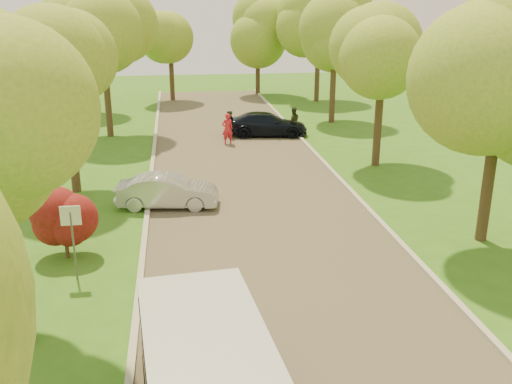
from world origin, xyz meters
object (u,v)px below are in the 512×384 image
longboard (229,362)px  person_olive (293,121)px  skateboarder (229,325)px  silver_sedan (167,191)px  street_sign (72,227)px  dark_sedan (267,124)px  person_striped (227,129)px

longboard → person_olive: bearing=-112.4°
skateboarder → silver_sedan: bearing=-89.8°
street_sign → person_olive: (9.60, 16.67, -0.74)m
longboard → street_sign: bearing=-57.4°
skateboarder → person_olive: 22.03m
street_sign → silver_sedan: size_ratio=0.58×
dark_sedan → person_olive: bearing=-88.4°
dark_sedan → longboard: 21.85m
longboard → person_striped: person_striped is taller
person_striped → longboard: bearing=72.9°
street_sign → dark_sedan: size_ratio=0.47×
street_sign → dark_sedan: (8.10, 16.83, -0.90)m
dark_sedan → skateboarder: skateboarder is taller
dark_sedan → person_olive: (1.50, -0.16, 0.16)m
dark_sedan → person_olive: size_ratio=2.80×
longboard → dark_sedan: bearing=-108.5°
person_striped → person_olive: (3.93, 1.52, -0.02)m
street_sign → silver_sedan: 6.18m
street_sign → silver_sedan: street_sign is taller
dark_sedan → longboard: size_ratio=4.90×
silver_sedan → dark_sedan: dark_sedan is taller
person_striped → person_olive: 4.21m
dark_sedan → skateboarder: (-4.28, -21.42, 0.34)m
longboard → person_olive: 22.04m
skateboarder → person_striped: size_ratio=1.06×
longboard → skateboarder: (0.00, 0.00, 0.91)m
silver_sedan → longboard: (1.32, -10.17, -0.52)m
skateboarder → street_sign: bearing=-57.4°
silver_sedan → person_striped: person_striped is taller
street_sign → longboard: street_sign is taller
dark_sedan → person_olive: person_olive is taller
longboard → person_striped: size_ratio=0.56×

